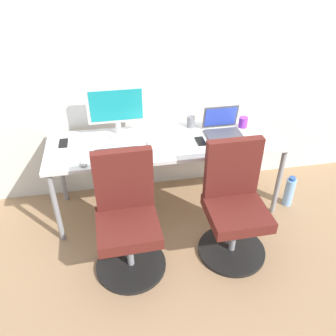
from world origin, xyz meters
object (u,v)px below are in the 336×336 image
at_px(desktop_monitor, 116,108).
at_px(water_bottle_on_floor, 289,192).
at_px(office_chair_left, 127,220).
at_px(office_chair_right, 234,207).
at_px(coffee_mug, 243,122).
at_px(open_laptop, 222,127).

bearing_deg(desktop_monitor, water_bottle_on_floor, -13.80).
xyz_separation_m(office_chair_left, office_chair_right, (0.81, 0.00, 0.00)).
height_order(desktop_monitor, coffee_mug, desktop_monitor).
bearing_deg(office_chair_right, water_bottle_on_floor, 29.86).
xyz_separation_m(office_chair_right, water_bottle_on_floor, (0.72, 0.42, -0.28)).
height_order(office_chair_right, water_bottle_on_floor, office_chair_right).
relative_size(office_chair_right, coffee_mug, 10.22).
height_order(desktop_monitor, open_laptop, desktop_monitor).
bearing_deg(coffee_mug, water_bottle_on_floor, -37.41).
distance_m(office_chair_left, office_chair_right, 0.81).
bearing_deg(desktop_monitor, open_laptop, -8.81).
height_order(office_chair_left, desktop_monitor, desktop_monitor).
relative_size(office_chair_left, desktop_monitor, 1.96).
height_order(office_chair_right, open_laptop, office_chair_right).
relative_size(water_bottle_on_floor, open_laptop, 1.00).
bearing_deg(coffee_mug, office_chair_left, -146.96).
bearing_deg(water_bottle_on_floor, office_chair_left, -164.87).
distance_m(office_chair_left, open_laptop, 1.16).
bearing_deg(open_laptop, coffee_mug, 19.80).
bearing_deg(open_laptop, desktop_monitor, 171.19).
relative_size(office_chair_left, open_laptop, 3.03).
distance_m(water_bottle_on_floor, open_laptop, 0.91).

